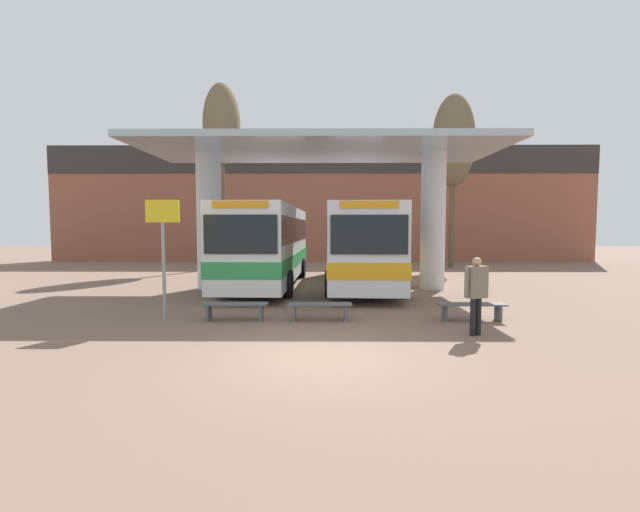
# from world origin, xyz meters

# --- Properties ---
(ground_plane) EXTENTS (100.00, 100.00, 0.00)m
(ground_plane) POSITION_xyz_m (0.00, 0.00, 0.00)
(ground_plane) COLOR #755B4C
(townhouse_backdrop) EXTENTS (40.00, 0.58, 8.43)m
(townhouse_backdrop) POSITION_xyz_m (0.00, 23.55, 4.91)
(townhouse_backdrop) COLOR brown
(townhouse_backdrop) RESTS_ON ground_plane
(station_canopy) EXTENTS (13.98, 5.87, 5.71)m
(station_canopy) POSITION_xyz_m (0.00, 9.14, 4.60)
(station_canopy) COLOR silver
(station_canopy) RESTS_ON ground_plane
(transit_bus_left_bay) EXTENTS (2.96, 10.63, 3.31)m
(transit_bus_left_bay) POSITION_xyz_m (-2.26, 10.25, 1.84)
(transit_bus_left_bay) COLOR white
(transit_bus_left_bay) RESTS_ON ground_plane
(transit_bus_center_bay) EXTENTS (3.13, 10.78, 3.30)m
(transit_bus_center_bay) POSITION_xyz_m (1.72, 10.19, 1.83)
(transit_bus_center_bay) COLOR silver
(transit_bus_center_bay) RESTS_ON ground_plane
(waiting_bench_near_pillar) EXTENTS (1.74, 0.44, 0.46)m
(waiting_bench_near_pillar) POSITION_xyz_m (-2.26, 3.22, 0.34)
(waiting_bench_near_pillar) COLOR #4C5156
(waiting_bench_near_pillar) RESTS_ON ground_plane
(waiting_bench_mid_platform) EXTENTS (1.77, 0.44, 0.46)m
(waiting_bench_mid_platform) POSITION_xyz_m (4.04, 3.22, 0.34)
(waiting_bench_mid_platform) COLOR #4C5156
(waiting_bench_mid_platform) RESTS_ON ground_plane
(waiting_bench_far_platform) EXTENTS (1.69, 0.44, 0.46)m
(waiting_bench_far_platform) POSITION_xyz_m (0.01, 3.22, 0.34)
(waiting_bench_far_platform) COLOR #4C5156
(waiting_bench_far_platform) RESTS_ON ground_plane
(info_sign_platform) EXTENTS (0.90, 0.09, 3.21)m
(info_sign_platform) POSITION_xyz_m (-4.19, 3.37, 2.27)
(info_sign_platform) COLOR gray
(info_sign_platform) RESTS_ON ground_plane
(pedestrian_waiting) EXTENTS (0.64, 0.43, 1.80)m
(pedestrian_waiting) POSITION_xyz_m (3.59, 1.66, 1.10)
(pedestrian_waiting) COLOR black
(pedestrian_waiting) RESTS_ON ground_plane
(poplar_tree_behind_left) EXTENTS (2.22, 2.22, 11.07)m
(poplar_tree_behind_left) POSITION_xyz_m (-5.98, 17.93, 8.50)
(poplar_tree_behind_left) COLOR brown
(poplar_tree_behind_left) RESTS_ON ground_plane
(poplar_tree_behind_right) EXTENTS (2.54, 2.54, 10.54)m
(poplar_tree_behind_right) POSITION_xyz_m (8.01, 18.36, 7.65)
(poplar_tree_behind_right) COLOR brown
(poplar_tree_behind_right) RESTS_ON ground_plane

